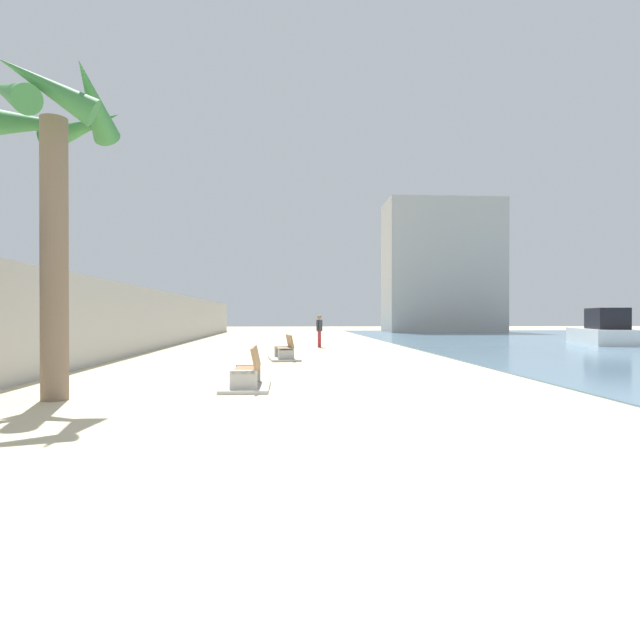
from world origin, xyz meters
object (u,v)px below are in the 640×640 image
palm_tree (54,162)px  person_walking (319,328)px  boat_outer (602,331)px  bench_far (285,354)px  bench_near (247,378)px

palm_tree → person_walking: palm_tree is taller
palm_tree → boat_outer: palm_tree is taller
person_walking → bench_far: bearing=-102.8°
person_walking → palm_tree: bearing=-109.9°
palm_tree → person_walking: 19.42m
bench_far → boat_outer: bearing=28.6°
person_walking → boat_outer: (17.34, 2.28, -0.23)m
palm_tree → bench_far: (4.61, 9.71, -4.57)m
bench_far → boat_outer: (19.20, 10.49, 0.57)m
bench_near → bench_far: size_ratio=0.95×
bench_near → person_walking: person_walking is taller
bench_far → person_walking: (1.86, 8.20, 0.81)m
palm_tree → bench_far: size_ratio=3.05×
bench_far → person_walking: size_ratio=1.25×
palm_tree → boat_outer: (23.81, 20.20, -4.00)m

